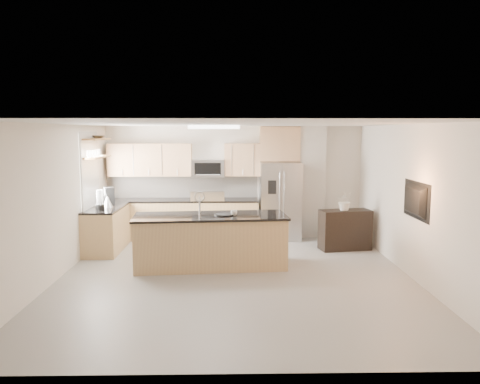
{
  "coord_description": "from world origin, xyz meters",
  "views": [
    {
      "loc": [
        -0.07,
        -7.77,
        2.47
      ],
      "look_at": [
        0.11,
        1.3,
        1.3
      ],
      "focal_mm": 35.0,
      "sensor_mm": 36.0,
      "label": 1
    }
  ],
  "objects_px": {
    "flower_vase": "(345,196)",
    "television": "(411,200)",
    "cup": "(234,213)",
    "refrigerator": "(280,201)",
    "range": "(208,218)",
    "bowl": "(99,136)",
    "blender": "(100,201)",
    "coffee_maker": "(109,196)",
    "kettle": "(107,201)",
    "microwave": "(208,168)",
    "credenza": "(345,230)",
    "platter": "(224,214)",
    "island": "(211,241)"
  },
  "relations": [
    {
      "from": "television",
      "to": "cup",
      "type": "bearing_deg",
      "value": 74.79
    },
    {
      "from": "range",
      "to": "platter",
      "type": "xyz_separation_m",
      "value": [
        0.41,
        -2.26,
        0.5
      ]
    },
    {
      "from": "range",
      "to": "credenza",
      "type": "height_order",
      "value": "range"
    },
    {
      "from": "credenza",
      "to": "coffee_maker",
      "type": "relative_size",
      "value": 2.87
    },
    {
      "from": "platter",
      "to": "television",
      "type": "xyz_separation_m",
      "value": [
        3.1,
        -0.86,
        0.38
      ]
    },
    {
      "from": "microwave",
      "to": "coffee_maker",
      "type": "bearing_deg",
      "value": -158.97
    },
    {
      "from": "microwave",
      "to": "credenza",
      "type": "distance_m",
      "value": 3.39
    },
    {
      "from": "coffee_maker",
      "to": "television",
      "type": "relative_size",
      "value": 0.34
    },
    {
      "from": "range",
      "to": "credenza",
      "type": "xyz_separation_m",
      "value": [
        2.93,
        -1.08,
        -0.05
      ]
    },
    {
      "from": "refrigerator",
      "to": "bowl",
      "type": "xyz_separation_m",
      "value": [
        -3.91,
        -0.72,
        1.49
      ]
    },
    {
      "from": "cup",
      "to": "refrigerator",
      "type": "bearing_deg",
      "value": 64.7
    },
    {
      "from": "range",
      "to": "bowl",
      "type": "height_order",
      "value": "bowl"
    },
    {
      "from": "platter",
      "to": "bowl",
      "type": "bearing_deg",
      "value": 150.7
    },
    {
      "from": "microwave",
      "to": "kettle",
      "type": "xyz_separation_m",
      "value": [
        -2.02,
        -1.23,
        -0.59
      ]
    },
    {
      "from": "island",
      "to": "platter",
      "type": "bearing_deg",
      "value": 1.06
    },
    {
      "from": "microwave",
      "to": "blender",
      "type": "distance_m",
      "value": 2.67
    },
    {
      "from": "blender",
      "to": "coffee_maker",
      "type": "xyz_separation_m",
      "value": [
        -0.02,
        0.79,
        -0.0
      ]
    },
    {
      "from": "platter",
      "to": "coffee_maker",
      "type": "height_order",
      "value": "coffee_maker"
    },
    {
      "from": "coffee_maker",
      "to": "television",
      "type": "xyz_separation_m",
      "value": [
        5.61,
        -2.44,
        0.26
      ]
    },
    {
      "from": "credenza",
      "to": "cup",
      "type": "xyz_separation_m",
      "value": [
        -2.35,
        -1.25,
        0.59
      ]
    },
    {
      "from": "cup",
      "to": "kettle",
      "type": "height_order",
      "value": "kettle"
    },
    {
      "from": "flower_vase",
      "to": "refrigerator",
      "type": "bearing_deg",
      "value": 139.43
    },
    {
      "from": "microwave",
      "to": "coffee_maker",
      "type": "height_order",
      "value": "microwave"
    },
    {
      "from": "range",
      "to": "cup",
      "type": "bearing_deg",
      "value": -75.94
    },
    {
      "from": "credenza",
      "to": "flower_vase",
      "type": "distance_m",
      "value": 0.73
    },
    {
      "from": "platter",
      "to": "range",
      "type": "bearing_deg",
      "value": 100.21
    },
    {
      "from": "television",
      "to": "credenza",
      "type": "bearing_deg",
      "value": 15.77
    },
    {
      "from": "range",
      "to": "kettle",
      "type": "relative_size",
      "value": 4.1
    },
    {
      "from": "cup",
      "to": "blender",
      "type": "distance_m",
      "value": 2.79
    },
    {
      "from": "island",
      "to": "kettle",
      "type": "relative_size",
      "value": 10.26
    },
    {
      "from": "blender",
      "to": "kettle",
      "type": "bearing_deg",
      "value": 82.27
    },
    {
      "from": "microwave",
      "to": "credenza",
      "type": "height_order",
      "value": "microwave"
    },
    {
      "from": "refrigerator",
      "to": "blender",
      "type": "xyz_separation_m",
      "value": [
        -3.73,
        -1.42,
        0.21
      ]
    },
    {
      "from": "island",
      "to": "microwave",
      "type": "bearing_deg",
      "value": 88.93
    },
    {
      "from": "island",
      "to": "blender",
      "type": "height_order",
      "value": "island"
    },
    {
      "from": "cup",
      "to": "television",
      "type": "xyz_separation_m",
      "value": [
        2.93,
        -0.8,
        0.34
      ]
    },
    {
      "from": "credenza",
      "to": "kettle",
      "type": "height_order",
      "value": "kettle"
    },
    {
      "from": "flower_vase",
      "to": "platter",
      "type": "bearing_deg",
      "value": -155.46
    },
    {
      "from": "refrigerator",
      "to": "television",
      "type": "relative_size",
      "value": 1.65
    },
    {
      "from": "range",
      "to": "coffee_maker",
      "type": "relative_size",
      "value": 3.11
    },
    {
      "from": "television",
      "to": "coffee_maker",
      "type": "bearing_deg",
      "value": 66.48
    },
    {
      "from": "flower_vase",
      "to": "television",
      "type": "xyz_separation_m",
      "value": [
        0.6,
        -2.0,
        0.2
      ]
    },
    {
      "from": "island",
      "to": "platter",
      "type": "relative_size",
      "value": 7.47
    },
    {
      "from": "range",
      "to": "refrigerator",
      "type": "relative_size",
      "value": 0.64
    },
    {
      "from": "credenza",
      "to": "bowl",
      "type": "xyz_separation_m",
      "value": [
        -5.18,
        0.31,
        1.96
      ]
    },
    {
      "from": "refrigerator",
      "to": "bowl",
      "type": "height_order",
      "value": "bowl"
    },
    {
      "from": "range",
      "to": "island",
      "type": "distance_m",
      "value": 2.29
    },
    {
      "from": "coffee_maker",
      "to": "microwave",
      "type": "bearing_deg",
      "value": 21.03
    },
    {
      "from": "microwave",
      "to": "refrigerator",
      "type": "relative_size",
      "value": 0.43
    },
    {
      "from": "island",
      "to": "coffee_maker",
      "type": "distance_m",
      "value": 2.83
    }
  ]
}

